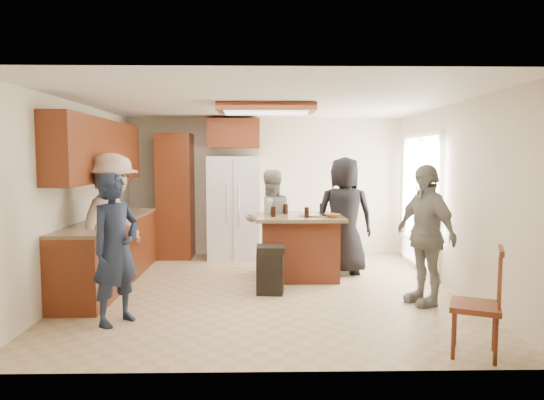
{
  "coord_description": "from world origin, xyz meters",
  "views": [
    {
      "loc": [
        -0.05,
        -6.39,
        1.78
      ],
      "look_at": [
        0.09,
        0.79,
        1.15
      ],
      "focal_mm": 32.0,
      "sensor_mm": 36.0,
      "label": 1
    }
  ],
  "objects_px": {
    "person_counter": "(113,225)",
    "trash_bin": "(270,269)",
    "person_behind_right": "(344,216)",
    "refrigerator": "(234,208)",
    "person_behind_left": "(270,221)",
    "kitchen_island": "(299,246)",
    "person_front_left": "(116,249)",
    "spindle_chair": "(478,306)",
    "person_side_right": "(425,235)"
  },
  "relations": [
    {
      "from": "person_front_left",
      "to": "spindle_chair",
      "type": "relative_size",
      "value": 1.63
    },
    {
      "from": "person_front_left",
      "to": "person_side_right",
      "type": "height_order",
      "value": "person_side_right"
    },
    {
      "from": "person_behind_left",
      "to": "kitchen_island",
      "type": "distance_m",
      "value": 0.64
    },
    {
      "from": "person_front_left",
      "to": "refrigerator",
      "type": "xyz_separation_m",
      "value": [
        1.07,
        3.39,
        0.09
      ]
    },
    {
      "from": "person_behind_left",
      "to": "person_counter",
      "type": "height_order",
      "value": "person_counter"
    },
    {
      "from": "person_counter",
      "to": "spindle_chair",
      "type": "xyz_separation_m",
      "value": [
        3.85,
        -2.02,
        -0.46
      ]
    },
    {
      "from": "trash_bin",
      "to": "refrigerator",
      "type": "bearing_deg",
      "value": 104.91
    },
    {
      "from": "person_front_left",
      "to": "spindle_chair",
      "type": "bearing_deg",
      "value": -71.23
    },
    {
      "from": "kitchen_island",
      "to": "trash_bin",
      "type": "height_order",
      "value": "kitchen_island"
    },
    {
      "from": "trash_bin",
      "to": "spindle_chair",
      "type": "distance_m",
      "value": 2.76
    },
    {
      "from": "refrigerator",
      "to": "person_behind_left",
      "type": "bearing_deg",
      "value": -60.35
    },
    {
      "from": "person_front_left",
      "to": "refrigerator",
      "type": "distance_m",
      "value": 3.55
    },
    {
      "from": "person_behind_right",
      "to": "spindle_chair",
      "type": "distance_m",
      "value": 3.21
    },
    {
      "from": "person_front_left",
      "to": "person_behind_right",
      "type": "bearing_deg",
      "value": -18.58
    },
    {
      "from": "trash_bin",
      "to": "person_front_left",
      "type": "bearing_deg",
      "value": -145.79
    },
    {
      "from": "person_behind_right",
      "to": "refrigerator",
      "type": "distance_m",
      "value": 2.12
    },
    {
      "from": "person_front_left",
      "to": "refrigerator",
      "type": "height_order",
      "value": "refrigerator"
    },
    {
      "from": "person_behind_right",
      "to": "kitchen_island",
      "type": "height_order",
      "value": "person_behind_right"
    },
    {
      "from": "person_counter",
      "to": "kitchen_island",
      "type": "bearing_deg",
      "value": -57.29
    },
    {
      "from": "kitchen_island",
      "to": "person_front_left",
      "type": "bearing_deg",
      "value": -136.99
    },
    {
      "from": "refrigerator",
      "to": "spindle_chair",
      "type": "height_order",
      "value": "refrigerator"
    },
    {
      "from": "person_counter",
      "to": "kitchen_island",
      "type": "height_order",
      "value": "person_counter"
    },
    {
      "from": "person_behind_right",
      "to": "trash_bin",
      "type": "height_order",
      "value": "person_behind_right"
    },
    {
      "from": "person_behind_right",
      "to": "refrigerator",
      "type": "bearing_deg",
      "value": -34.85
    },
    {
      "from": "person_counter",
      "to": "person_front_left",
      "type": "bearing_deg",
      "value": -148.35
    },
    {
      "from": "person_behind_left",
      "to": "person_side_right",
      "type": "bearing_deg",
      "value": 116.72
    },
    {
      "from": "person_counter",
      "to": "trash_bin",
      "type": "bearing_deg",
      "value": -75.54
    },
    {
      "from": "person_behind_right",
      "to": "kitchen_island",
      "type": "bearing_deg",
      "value": 16.69
    },
    {
      "from": "person_front_left",
      "to": "person_counter",
      "type": "relative_size",
      "value": 0.88
    },
    {
      "from": "person_side_right",
      "to": "spindle_chair",
      "type": "height_order",
      "value": "person_side_right"
    },
    {
      "from": "person_side_right",
      "to": "refrigerator",
      "type": "height_order",
      "value": "refrigerator"
    },
    {
      "from": "person_behind_left",
      "to": "person_side_right",
      "type": "height_order",
      "value": "person_side_right"
    },
    {
      "from": "refrigerator",
      "to": "trash_bin",
      "type": "relative_size",
      "value": 2.86
    },
    {
      "from": "person_behind_right",
      "to": "person_side_right",
      "type": "bearing_deg",
      "value": 115.32
    },
    {
      "from": "person_behind_left",
      "to": "trash_bin",
      "type": "xyz_separation_m",
      "value": [
        -0.01,
        -1.18,
        -0.48
      ]
    },
    {
      "from": "kitchen_island",
      "to": "trash_bin",
      "type": "xyz_separation_m",
      "value": [
        -0.44,
        -0.83,
        -0.16
      ]
    },
    {
      "from": "refrigerator",
      "to": "person_front_left",
      "type": "bearing_deg",
      "value": -107.45
    },
    {
      "from": "person_behind_left",
      "to": "spindle_chair",
      "type": "xyz_separation_m",
      "value": [
        1.81,
        -3.24,
        -0.35
      ]
    },
    {
      "from": "refrigerator",
      "to": "trash_bin",
      "type": "xyz_separation_m",
      "value": [
        0.6,
        -2.26,
        -0.58
      ]
    },
    {
      "from": "person_front_left",
      "to": "kitchen_island",
      "type": "xyz_separation_m",
      "value": [
        2.11,
        1.96,
        -0.34
      ]
    },
    {
      "from": "person_front_left",
      "to": "person_behind_right",
      "type": "distance_m",
      "value": 3.55
    },
    {
      "from": "person_counter",
      "to": "trash_bin",
      "type": "relative_size",
      "value": 2.91
    },
    {
      "from": "spindle_chair",
      "to": "person_behind_left",
      "type": "bearing_deg",
      "value": 119.21
    },
    {
      "from": "person_front_left",
      "to": "trash_bin",
      "type": "distance_m",
      "value": 2.07
    },
    {
      "from": "person_side_right",
      "to": "trash_bin",
      "type": "distance_m",
      "value": 2.0
    },
    {
      "from": "person_behind_left",
      "to": "person_counter",
      "type": "distance_m",
      "value": 2.38
    },
    {
      "from": "person_front_left",
      "to": "trash_bin",
      "type": "bearing_deg",
      "value": -22.11
    },
    {
      "from": "person_front_left",
      "to": "trash_bin",
      "type": "height_order",
      "value": "person_front_left"
    },
    {
      "from": "person_front_left",
      "to": "kitchen_island",
      "type": "bearing_deg",
      "value": -13.32
    },
    {
      "from": "person_behind_right",
      "to": "person_front_left",
      "type": "bearing_deg",
      "value": 37.78
    }
  ]
}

